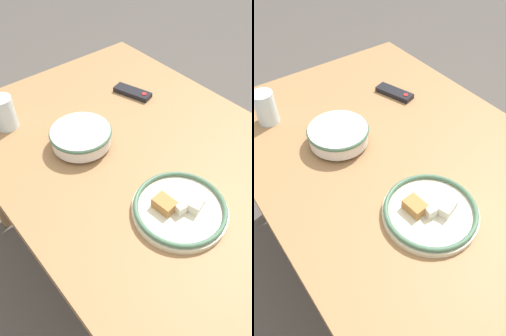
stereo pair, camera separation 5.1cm
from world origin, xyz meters
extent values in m
plane|color=#4C4742|center=(0.00, 0.00, 0.00)|extent=(8.00, 8.00, 0.00)
cube|color=olive|center=(0.00, 0.00, 0.71)|extent=(1.39, 0.95, 0.04)
cylinder|color=olive|center=(-0.62, 0.40, 0.35)|extent=(0.06, 0.06, 0.69)
cylinder|color=silver|center=(-0.17, -0.14, 0.74)|extent=(0.09, 0.09, 0.01)
cylinder|color=silver|center=(-0.17, -0.14, 0.77)|extent=(0.20, 0.20, 0.06)
cylinder|color=#9E4C1E|center=(-0.17, -0.14, 0.77)|extent=(0.18, 0.18, 0.05)
torus|color=#42664C|center=(-0.17, -0.14, 0.79)|extent=(0.21, 0.21, 0.01)
cylinder|color=beige|center=(0.25, -0.09, 0.74)|extent=(0.28, 0.28, 0.02)
torus|color=#42664C|center=(0.25, -0.09, 0.76)|extent=(0.27, 0.27, 0.01)
cube|color=#B2753D|center=(0.22, -0.12, 0.77)|extent=(0.07, 0.05, 0.03)
cube|color=silver|center=(0.27, -0.05, 0.77)|extent=(0.06, 0.07, 0.03)
cube|color=silver|center=(0.24, -0.09, 0.77)|extent=(0.06, 0.03, 0.03)
cube|color=black|center=(-0.29, 0.20, 0.74)|extent=(0.17, 0.10, 0.02)
cylinder|color=red|center=(-0.24, 0.22, 0.75)|extent=(0.02, 0.02, 0.00)
cylinder|color=silver|center=(-0.43, -0.29, 0.79)|extent=(0.08, 0.08, 0.12)
camera|label=1|loc=(0.58, -0.56, 1.50)|focal=35.00mm
camera|label=2|loc=(0.61, -0.52, 1.50)|focal=35.00mm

